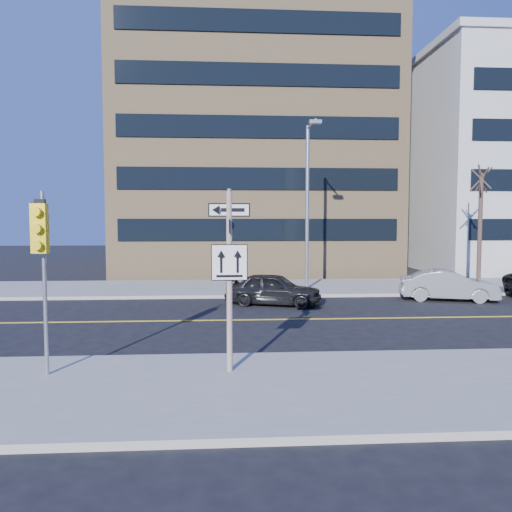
{
  "coord_description": "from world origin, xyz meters",
  "views": [
    {
      "loc": [
        -0.12,
        -13.49,
        3.5
      ],
      "look_at": [
        1.01,
        4.0,
        2.28
      ],
      "focal_mm": 35.0,
      "sensor_mm": 36.0,
      "label": 1
    }
  ],
  "objects": [
    {
      "name": "sign_pole",
      "position": [
        0.0,
        -2.51,
        2.44
      ],
      "size": [
        0.92,
        0.92,
        4.06
      ],
      "color": "silver",
      "rests_on": "near_sidewalk"
    },
    {
      "name": "parked_car_b",
      "position": [
        9.75,
        7.74,
        0.68
      ],
      "size": [
        2.49,
        4.33,
        1.35
      ],
      "primitive_type": "imported",
      "rotation": [
        0.0,
        0.0,
        1.3
      ],
      "color": "gray",
      "rests_on": "ground"
    },
    {
      "name": "street_tree_west",
      "position": [
        13.0,
        11.3,
        5.52
      ],
      "size": [
        1.8,
        1.8,
        6.35
      ],
      "color": "#3A2A22",
      "rests_on": "far_sidewalk"
    },
    {
      "name": "parked_car_a",
      "position": [
        1.94,
        7.05,
        0.68
      ],
      "size": [
        2.75,
        4.27,
        1.35
      ],
      "primitive_type": "imported",
      "rotation": [
        0.0,
        0.0,
        1.26
      ],
      "color": "black",
      "rests_on": "ground"
    },
    {
      "name": "ground",
      "position": [
        0.0,
        0.0,
        0.0
      ],
      "size": [
        120.0,
        120.0,
        0.0
      ],
      "primitive_type": "plane",
      "color": "black",
      "rests_on": "ground"
    },
    {
      "name": "streetlight_a",
      "position": [
        4.0,
        10.76,
        4.76
      ],
      "size": [
        0.55,
        2.25,
        8.0
      ],
      "color": "gray",
      "rests_on": "far_sidewalk"
    },
    {
      "name": "building_brick",
      "position": [
        2.0,
        25.0,
        9.0
      ],
      "size": [
        18.0,
        18.0,
        18.0
      ],
      "primitive_type": "cube",
      "color": "tan",
      "rests_on": "ground"
    },
    {
      "name": "traffic_signal",
      "position": [
        -4.0,
        -2.66,
        3.03
      ],
      "size": [
        0.32,
        0.45,
        4.0
      ],
      "color": "gray",
      "rests_on": "near_sidewalk"
    }
  ]
}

